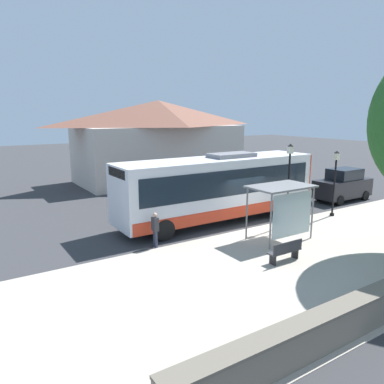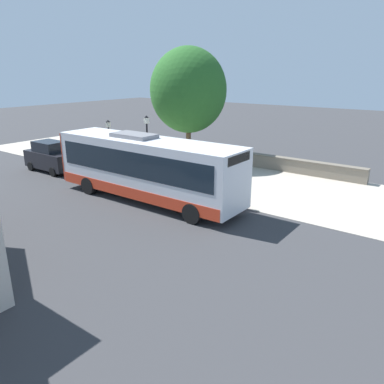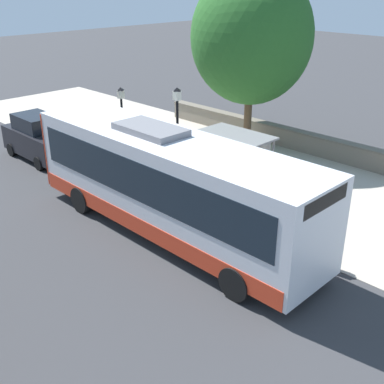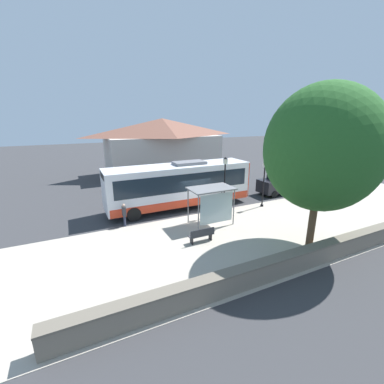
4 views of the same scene
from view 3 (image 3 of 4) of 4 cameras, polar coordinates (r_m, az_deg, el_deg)
name	(u,v)px [view 3 (image 3 of 4)]	position (r m, az deg, el deg)	size (l,w,h in m)	color
ground_plane	(194,208)	(18.52, 0.29, -1.88)	(120.00, 120.00, 0.00)	#353538
sidewalk_plaza	(266,176)	(21.66, 8.72, 1.88)	(9.00, 44.00, 0.02)	#ADA393
stone_wall	(316,145)	(24.69, 14.48, 5.45)	(0.60, 20.00, 1.01)	slate
bus	(169,183)	(15.96, -2.79, 1.12)	(2.79, 11.46, 3.66)	silver
bus_shelter	(237,144)	(19.04, 5.31, 5.70)	(1.84, 2.95, 2.55)	slate
pedestrian	(322,240)	(15.02, 15.11, -5.53)	(0.34, 0.22, 1.57)	#2D3347
bench	(300,182)	(20.14, 12.70, 1.21)	(0.40, 1.54, 0.88)	#333338
street_lamp_near	(178,131)	(19.13, -1.73, 7.18)	(0.28, 0.28, 4.28)	black
street_lamp_far	(122,121)	(21.94, -8.24, 8.35)	(0.28, 0.28, 3.74)	black
shade_tree	(252,37)	(24.28, 7.08, 17.78)	(5.86, 5.86, 8.72)	brown
parked_car_behind_bus	(39,138)	(24.38, -17.73, 6.11)	(1.86, 4.16, 2.15)	black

